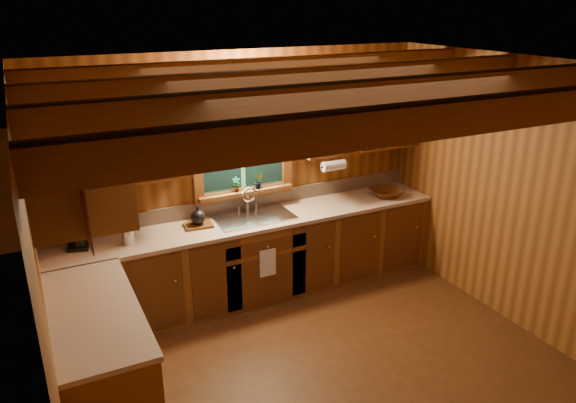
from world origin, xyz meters
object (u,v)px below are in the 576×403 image
(cutting_board, at_px, (198,225))
(wicker_basket, at_px, (386,193))
(sink, at_px, (254,221))
(coffee_maker, at_px, (77,230))

(cutting_board, bearing_deg, wicker_basket, 1.70)
(sink, bearing_deg, wicker_basket, -2.85)
(coffee_maker, xyz_separation_m, wicker_basket, (3.38, -0.17, -0.12))
(cutting_board, bearing_deg, coffee_maker, -177.74)
(sink, height_order, cutting_board, sink)
(coffee_maker, bearing_deg, wicker_basket, 12.93)
(sink, xyz_separation_m, cutting_board, (-0.60, 0.04, 0.06))
(sink, bearing_deg, coffee_maker, 177.17)
(sink, relative_size, wicker_basket, 2.26)
(sink, relative_size, coffee_maker, 2.51)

